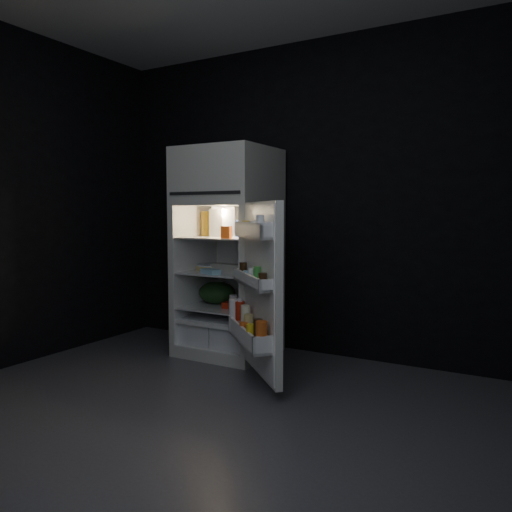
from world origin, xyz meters
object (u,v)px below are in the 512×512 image
Objects in this scene: refrigerator at (229,245)px; fridge_door at (258,291)px; egg_carton at (228,268)px; yogurt_tray at (239,305)px; milk_jug at (222,223)px.

refrigerator is 1.46× the size of fridge_door.
refrigerator is 0.95m from fridge_door.
egg_carton is at bearing -63.31° from refrigerator.
yogurt_tray is at bearing -31.49° from refrigerator.
milk_jug is at bearing 148.84° from egg_carton.
milk_jug is (-0.06, -0.02, 0.19)m from refrigerator.
fridge_door is at bearing -29.82° from milk_jug.
refrigerator reaches higher than fridge_door.
yogurt_tray is (0.16, -0.10, -0.50)m from refrigerator.
milk_jug is at bearing 155.91° from yogurt_tray.
fridge_door is at bearing -40.66° from egg_carton.
egg_carton is (0.11, -0.07, -0.38)m from milk_jug.
fridge_door is at bearing -52.02° from yogurt_tray.
egg_carton is 0.33m from yogurt_tray.
yogurt_tray is at bearing -8.83° from milk_jug.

